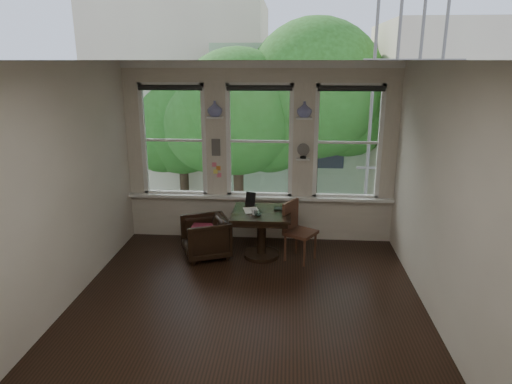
# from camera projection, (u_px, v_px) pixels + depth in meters

# --- Properties ---
(ground) EXTENTS (4.50, 4.50, 0.00)m
(ground) POSITION_uv_depth(u_px,v_px,m) (248.00, 300.00, 5.91)
(ground) COLOR black
(ground) RESTS_ON ground
(ceiling) EXTENTS (4.50, 4.50, 0.00)m
(ceiling) POSITION_uv_depth(u_px,v_px,m) (246.00, 60.00, 5.08)
(ceiling) COLOR silver
(ceiling) RESTS_ON ground
(wall_back) EXTENTS (4.50, 0.00, 4.50)m
(wall_back) POSITION_uv_depth(u_px,v_px,m) (260.00, 153.00, 7.65)
(wall_back) COLOR beige
(wall_back) RESTS_ON ground
(wall_front) EXTENTS (4.50, 0.00, 4.50)m
(wall_front) POSITION_uv_depth(u_px,v_px,m) (218.00, 273.00, 3.34)
(wall_front) COLOR beige
(wall_front) RESTS_ON ground
(wall_left) EXTENTS (0.00, 4.50, 4.50)m
(wall_left) POSITION_uv_depth(u_px,v_px,m) (67.00, 186.00, 5.66)
(wall_left) COLOR beige
(wall_left) RESTS_ON ground
(wall_right) EXTENTS (0.00, 4.50, 4.50)m
(wall_right) POSITION_uv_depth(u_px,v_px,m) (438.00, 193.00, 5.33)
(wall_right) COLOR beige
(wall_right) RESTS_ON ground
(window_left) EXTENTS (1.10, 0.12, 1.90)m
(window_left) POSITION_uv_depth(u_px,v_px,m) (174.00, 140.00, 7.70)
(window_left) COLOR white
(window_left) RESTS_ON ground
(window_center) EXTENTS (1.10, 0.12, 1.90)m
(window_center) POSITION_uv_depth(u_px,v_px,m) (260.00, 141.00, 7.59)
(window_center) COLOR white
(window_center) RESTS_ON ground
(window_right) EXTENTS (1.10, 0.12, 1.90)m
(window_right) POSITION_uv_depth(u_px,v_px,m) (348.00, 142.00, 7.49)
(window_right) COLOR white
(window_right) RESTS_ON ground
(shelf_left) EXTENTS (0.26, 0.16, 0.03)m
(shelf_left) POSITION_uv_depth(u_px,v_px,m) (215.00, 117.00, 7.44)
(shelf_left) COLOR white
(shelf_left) RESTS_ON ground
(shelf_right) EXTENTS (0.26, 0.16, 0.03)m
(shelf_right) POSITION_uv_depth(u_px,v_px,m) (304.00, 118.00, 7.33)
(shelf_right) COLOR white
(shelf_right) RESTS_ON ground
(intercom) EXTENTS (0.14, 0.06, 0.28)m
(intercom) POSITION_uv_depth(u_px,v_px,m) (216.00, 147.00, 7.61)
(intercom) COLOR #59544F
(intercom) RESTS_ON ground
(sticky_notes) EXTENTS (0.16, 0.01, 0.24)m
(sticky_notes) POSITION_uv_depth(u_px,v_px,m) (217.00, 168.00, 7.71)
(sticky_notes) COLOR pink
(sticky_notes) RESTS_ON ground
(desk_fan) EXTENTS (0.20, 0.20, 0.24)m
(desk_fan) POSITION_uv_depth(u_px,v_px,m) (303.00, 153.00, 7.47)
(desk_fan) COLOR #59544F
(desk_fan) RESTS_ON ground
(vase_left) EXTENTS (0.24, 0.24, 0.25)m
(vase_left) POSITION_uv_depth(u_px,v_px,m) (215.00, 109.00, 7.40)
(vase_left) COLOR white
(vase_left) RESTS_ON shelf_left
(vase_right) EXTENTS (0.24, 0.24, 0.25)m
(vase_right) POSITION_uv_depth(u_px,v_px,m) (304.00, 109.00, 7.29)
(vase_right) COLOR white
(vase_right) RESTS_ON shelf_right
(table) EXTENTS (0.90, 0.90, 0.75)m
(table) POSITION_uv_depth(u_px,v_px,m) (262.00, 234.00, 7.14)
(table) COLOR black
(table) RESTS_ON ground
(armchair_left) EXTENTS (0.91, 0.90, 0.64)m
(armchair_left) POSITION_uv_depth(u_px,v_px,m) (206.00, 237.00, 7.16)
(armchair_left) COLOR black
(armchair_left) RESTS_ON ground
(cushion_red) EXTENTS (0.45, 0.45, 0.06)m
(cushion_red) POSITION_uv_depth(u_px,v_px,m) (205.00, 230.00, 7.13)
(cushion_red) COLOR maroon
(cushion_red) RESTS_ON armchair_left
(side_chair_right) EXTENTS (0.58, 0.58, 0.92)m
(side_chair_right) POSITION_uv_depth(u_px,v_px,m) (301.00, 232.00, 6.99)
(side_chair_right) COLOR #4B251B
(side_chair_right) RESTS_ON ground
(laptop) EXTENTS (0.33, 0.21, 0.03)m
(laptop) POSITION_uv_depth(u_px,v_px,m) (284.00, 210.00, 7.07)
(laptop) COLOR black
(laptop) RESTS_ON table
(mug) EXTENTS (0.10, 0.10, 0.09)m
(mug) POSITION_uv_depth(u_px,v_px,m) (254.00, 212.00, 6.88)
(mug) COLOR white
(mug) RESTS_ON table
(drinking_glass) EXTENTS (0.14, 0.14, 0.09)m
(drinking_glass) POSITION_uv_depth(u_px,v_px,m) (258.00, 213.00, 6.82)
(drinking_glass) COLOR white
(drinking_glass) RESTS_ON table
(tablet) EXTENTS (0.18, 0.12, 0.22)m
(tablet) POSITION_uv_depth(u_px,v_px,m) (250.00, 199.00, 7.30)
(tablet) COLOR black
(tablet) RESTS_ON table
(papers) EXTENTS (0.29, 0.34, 0.00)m
(papers) POSITION_uv_depth(u_px,v_px,m) (251.00, 210.00, 7.09)
(papers) COLOR silver
(papers) RESTS_ON table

